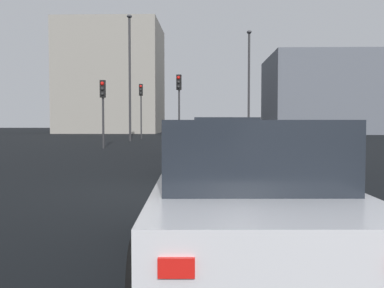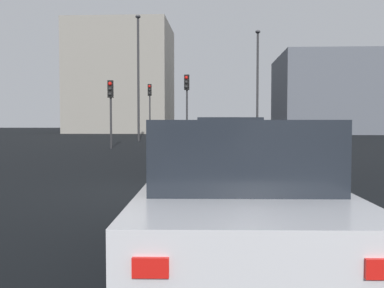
{
  "view_description": "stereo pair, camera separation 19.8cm",
  "coord_description": "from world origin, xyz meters",
  "px_view_note": "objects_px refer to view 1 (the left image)",
  "views": [
    {
      "loc": [
        -9.76,
        -1.16,
        1.48
      ],
      "look_at": [
        -1.51,
        -0.91,
        1.06
      ],
      "focal_mm": 43.48,
      "sensor_mm": 36.0,
      "label": 1
    },
    {
      "loc": [
        -9.75,
        -1.35,
        1.48
      ],
      "look_at": [
        -1.51,
        -0.91,
        1.06
      ],
      "focal_mm": 43.48,
      "sensor_mm": 36.0,
      "label": 2
    }
  ],
  "objects_px": {
    "street_lamp_far": "(249,77)",
    "traffic_light_far_left": "(103,99)",
    "car_white_left_third": "(245,197)",
    "traffic_light_near_left": "(179,95)",
    "traffic_light_near_right": "(141,100)",
    "street_lamp_kerbside": "(130,69)",
    "car_black_left_second": "(225,148)",
    "car_maroon_left_lead": "(214,137)"
  },
  "relations": [
    {
      "from": "traffic_light_near_left",
      "to": "traffic_light_near_right",
      "type": "height_order",
      "value": "traffic_light_near_right"
    },
    {
      "from": "car_black_left_second",
      "to": "street_lamp_far",
      "type": "relative_size",
      "value": 0.57
    },
    {
      "from": "traffic_light_near_left",
      "to": "traffic_light_far_left",
      "type": "bearing_deg",
      "value": -39.5
    },
    {
      "from": "traffic_light_near_right",
      "to": "street_lamp_kerbside",
      "type": "xyz_separation_m",
      "value": [
        -3.59,
        0.27,
        2.01
      ]
    },
    {
      "from": "traffic_light_near_right",
      "to": "street_lamp_far",
      "type": "xyz_separation_m",
      "value": [
        -2.32,
        -8.16,
        1.55
      ]
    },
    {
      "from": "street_lamp_kerbside",
      "to": "traffic_light_far_left",
      "type": "bearing_deg",
      "value": 179.82
    },
    {
      "from": "car_black_left_second",
      "to": "car_white_left_third",
      "type": "height_order",
      "value": "car_black_left_second"
    },
    {
      "from": "traffic_light_near_left",
      "to": "traffic_light_near_right",
      "type": "distance_m",
      "value": 9.32
    },
    {
      "from": "car_white_left_third",
      "to": "traffic_light_near_right",
      "type": "height_order",
      "value": "traffic_light_near_right"
    },
    {
      "from": "car_white_left_third",
      "to": "traffic_light_near_left",
      "type": "height_order",
      "value": "traffic_light_near_left"
    },
    {
      "from": "traffic_light_far_left",
      "to": "traffic_light_near_right",
      "type": "bearing_deg",
      "value": 177.05
    },
    {
      "from": "car_black_left_second",
      "to": "car_white_left_third",
      "type": "xyz_separation_m",
      "value": [
        -7.67,
        0.11,
        -0.03
      ]
    },
    {
      "from": "street_lamp_kerbside",
      "to": "traffic_light_near_right",
      "type": "bearing_deg",
      "value": -4.35
    },
    {
      "from": "car_black_left_second",
      "to": "street_lamp_far",
      "type": "xyz_separation_m",
      "value": [
        21.54,
        -2.59,
        3.88
      ]
    },
    {
      "from": "car_black_left_second",
      "to": "traffic_light_near_left",
      "type": "xyz_separation_m",
      "value": [
        15.2,
        2.11,
        2.24
      ]
    },
    {
      "from": "car_maroon_left_lead",
      "to": "street_lamp_far",
      "type": "distance_m",
      "value": 14.9
    },
    {
      "from": "car_black_left_second",
      "to": "car_maroon_left_lead",
      "type": "bearing_deg",
      "value": 0.78
    },
    {
      "from": "car_maroon_left_lead",
      "to": "car_white_left_third",
      "type": "xyz_separation_m",
      "value": [
        -15.08,
        -0.05,
        -0.05
      ]
    },
    {
      "from": "car_white_left_third",
      "to": "street_lamp_far",
      "type": "relative_size",
      "value": 0.56
    },
    {
      "from": "traffic_light_near_right",
      "to": "street_lamp_kerbside",
      "type": "bearing_deg",
      "value": -4.11
    },
    {
      "from": "car_black_left_second",
      "to": "traffic_light_near_right",
      "type": "distance_m",
      "value": 24.61
    },
    {
      "from": "street_lamp_kerbside",
      "to": "street_lamp_far",
      "type": "bearing_deg",
      "value": -81.45
    },
    {
      "from": "traffic_light_near_left",
      "to": "traffic_light_far_left",
      "type": "height_order",
      "value": "traffic_light_near_left"
    },
    {
      "from": "car_white_left_third",
      "to": "street_lamp_kerbside",
      "type": "relative_size",
      "value": 0.5
    },
    {
      "from": "traffic_light_near_right",
      "to": "street_lamp_far",
      "type": "height_order",
      "value": "street_lamp_far"
    },
    {
      "from": "traffic_light_far_left",
      "to": "street_lamp_kerbside",
      "type": "xyz_separation_m",
      "value": [
        8.49,
        -0.03,
        2.52
      ]
    },
    {
      "from": "car_maroon_left_lead",
      "to": "car_white_left_third",
      "type": "relative_size",
      "value": 0.96
    },
    {
      "from": "car_maroon_left_lead",
      "to": "car_black_left_second",
      "type": "xyz_separation_m",
      "value": [
        -7.42,
        -0.16,
        -0.02
      ]
    },
    {
      "from": "car_maroon_left_lead",
      "to": "traffic_light_near_right",
      "type": "distance_m",
      "value": 17.46
    },
    {
      "from": "car_white_left_third",
      "to": "traffic_light_near_left",
      "type": "bearing_deg",
      "value": 3.04
    },
    {
      "from": "street_lamp_kerbside",
      "to": "traffic_light_near_left",
      "type": "bearing_deg",
      "value": -143.59
    },
    {
      "from": "traffic_light_far_left",
      "to": "street_lamp_kerbside",
      "type": "relative_size",
      "value": 0.4
    },
    {
      "from": "car_black_left_second",
      "to": "traffic_light_far_left",
      "type": "height_order",
      "value": "traffic_light_far_left"
    },
    {
      "from": "car_maroon_left_lead",
      "to": "street_lamp_kerbside",
      "type": "bearing_deg",
      "value": 24.91
    },
    {
      "from": "traffic_light_near_left",
      "to": "traffic_light_near_right",
      "type": "bearing_deg",
      "value": -149.96
    },
    {
      "from": "traffic_light_near_left",
      "to": "car_white_left_third",
      "type": "bearing_deg",
      "value": 13.2
    },
    {
      "from": "street_lamp_kerbside",
      "to": "car_maroon_left_lead",
      "type": "bearing_deg",
      "value": -156.16
    },
    {
      "from": "traffic_light_far_left",
      "to": "street_lamp_far",
      "type": "relative_size",
      "value": 0.45
    },
    {
      "from": "street_lamp_kerbside",
      "to": "street_lamp_far",
      "type": "xyz_separation_m",
      "value": [
        1.27,
        -8.43,
        -0.46
      ]
    },
    {
      "from": "car_black_left_second",
      "to": "traffic_light_far_left",
      "type": "xyz_separation_m",
      "value": [
        11.78,
        5.87,
        1.82
      ]
    },
    {
      "from": "street_lamp_far",
      "to": "traffic_light_far_left",
      "type": "bearing_deg",
      "value": 139.07
    },
    {
      "from": "traffic_light_near_left",
      "to": "traffic_light_near_right",
      "type": "relative_size",
      "value": 0.97
    }
  ]
}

